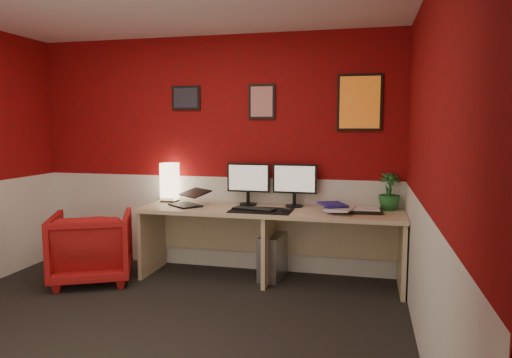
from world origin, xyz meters
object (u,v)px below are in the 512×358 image
shoji_lamp (170,183)px  pc_tower (273,256)px  monitor_right (295,178)px  monitor_left (248,177)px  desk (269,245)px  laptop (185,195)px  potted_plant (389,191)px  zen_tray (363,211)px  armchair (92,246)px

shoji_lamp → pc_tower: bearing=-5.1°
monitor_right → pc_tower: bearing=-153.8°
monitor_left → desk: bearing=-35.9°
desk → pc_tower: size_ratio=5.78×
desk → laptop: (-0.88, -0.02, 0.47)m
desk → laptop: size_ratio=7.88×
pc_tower → monitor_left: bearing=168.4°
monitor_left → pc_tower: bearing=-16.9°
shoji_lamp → potted_plant: 2.30m
shoji_lamp → laptop: shoji_lamp is taller
laptop → potted_plant: size_ratio=0.90×
shoji_lamp → zen_tray: size_ratio=1.14×
laptop → zen_tray: 1.78m
monitor_right → zen_tray: size_ratio=1.66×
shoji_lamp → monitor_left: (0.88, -0.02, 0.09)m
shoji_lamp → zen_tray: (2.05, -0.18, -0.18)m
shoji_lamp → zen_tray: shoji_lamp is taller
desk → monitor_right: size_ratio=4.48×
monitor_left → armchair: monitor_left is taller
zen_tray → potted_plant: (0.24, 0.19, 0.17)m
monitor_right → armchair: monitor_right is taller
desk → laptop: laptop is taller
potted_plant → armchair: 3.00m
monitor_right → pc_tower: size_ratio=1.29×
laptop → armchair: bearing=-117.4°
potted_plant → pc_tower: 1.33m
potted_plant → armchair: potted_plant is taller
laptop → monitor_left: size_ratio=0.57×
monitor_left → zen_tray: size_ratio=1.66×
potted_plant → pc_tower: potted_plant is taller
potted_plant → zen_tray: bearing=-142.0°
pc_tower → zen_tray: bearing=0.6°
monitor_left → monitor_right: (0.48, 0.01, 0.00)m
desk → monitor_left: bearing=144.1°
desk → shoji_lamp: shoji_lamp is taller
desk → armchair: desk is taller
laptop → zen_tray: bearing=40.8°
monitor_right → pc_tower: 0.83m
armchair → monitor_left: bearing=176.3°
desk → shoji_lamp: size_ratio=6.50×
zen_tray → potted_plant: 0.35m
shoji_lamp → monitor_right: bearing=-0.2°
zen_tray → pc_tower: size_ratio=0.78×
monitor_left → pc_tower: monitor_left is taller
desk → laptop: 1.00m
potted_plant → monitor_right: bearing=-178.9°
shoji_lamp → pc_tower: (1.17, -0.10, -0.70)m
shoji_lamp → armchair: bearing=-133.5°
laptop → zen_tray: (1.78, 0.06, -0.09)m
armchair → desk: bearing=167.3°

